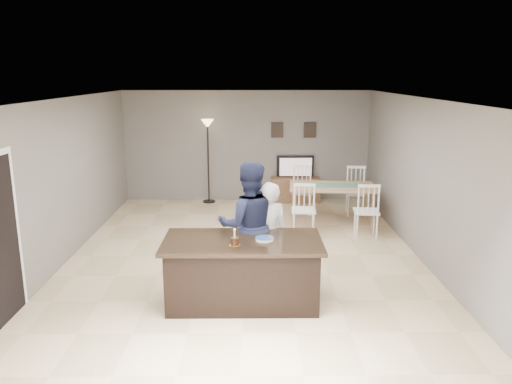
{
  "coord_description": "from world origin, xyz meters",
  "views": [
    {
      "loc": [
        0.13,
        -8.19,
        3.09
      ],
      "look_at": [
        0.2,
        -0.3,
        1.21
      ],
      "focal_mm": 35.0,
      "sensor_mm": 36.0,
      "label": 1
    }
  ],
  "objects_px": {
    "television": "(295,167)",
    "birthday_cake": "(235,241)",
    "tv_console": "(295,190)",
    "plate_stack": "(264,239)",
    "woman": "(268,235)",
    "dining_table": "(332,192)",
    "floor_lamp": "(208,138)",
    "man": "(249,225)",
    "kitchen_island": "(243,271)"
  },
  "relations": [
    {
      "from": "birthday_cake",
      "to": "tv_console",
      "type": "bearing_deg",
      "value": 77.32
    },
    {
      "from": "birthday_cake",
      "to": "plate_stack",
      "type": "distance_m",
      "value": 0.44
    },
    {
      "from": "kitchen_island",
      "to": "tv_console",
      "type": "distance_m",
      "value": 5.7
    },
    {
      "from": "woman",
      "to": "tv_console",
      "type": "bearing_deg",
      "value": -113.55
    },
    {
      "from": "television",
      "to": "plate_stack",
      "type": "relative_size",
      "value": 3.71
    },
    {
      "from": "tv_console",
      "to": "plate_stack",
      "type": "xyz_separation_m",
      "value": [
        -0.9,
        -5.58,
        0.62
      ]
    },
    {
      "from": "plate_stack",
      "to": "floor_lamp",
      "type": "height_order",
      "value": "floor_lamp"
    },
    {
      "from": "woman",
      "to": "dining_table",
      "type": "height_order",
      "value": "woman"
    },
    {
      "from": "television",
      "to": "dining_table",
      "type": "bearing_deg",
      "value": 107.08
    },
    {
      "from": "dining_table",
      "to": "floor_lamp",
      "type": "bearing_deg",
      "value": 150.36
    },
    {
      "from": "man",
      "to": "plate_stack",
      "type": "distance_m",
      "value": 0.6
    },
    {
      "from": "kitchen_island",
      "to": "floor_lamp",
      "type": "relative_size",
      "value": 1.06
    },
    {
      "from": "birthday_cake",
      "to": "woman",
      "type": "bearing_deg",
      "value": 58.36
    },
    {
      "from": "television",
      "to": "floor_lamp",
      "type": "bearing_deg",
      "value": 2.85
    },
    {
      "from": "man",
      "to": "woman",
      "type": "bearing_deg",
      "value": 175.02
    },
    {
      "from": "woman",
      "to": "birthday_cake",
      "type": "xyz_separation_m",
      "value": [
        -0.46,
        -0.75,
        0.16
      ]
    },
    {
      "from": "television",
      "to": "birthday_cake",
      "type": "relative_size",
      "value": 4.05
    },
    {
      "from": "kitchen_island",
      "to": "tv_console",
      "type": "xyz_separation_m",
      "value": [
        1.2,
        5.57,
        -0.15
      ]
    },
    {
      "from": "kitchen_island",
      "to": "television",
      "type": "bearing_deg",
      "value": 77.99
    },
    {
      "from": "television",
      "to": "birthday_cake",
      "type": "bearing_deg",
      "value": 77.47
    },
    {
      "from": "plate_stack",
      "to": "woman",
      "type": "bearing_deg",
      "value": 82.86
    },
    {
      "from": "plate_stack",
      "to": "dining_table",
      "type": "distance_m",
      "value": 4.0
    },
    {
      "from": "floor_lamp",
      "to": "television",
      "type": "bearing_deg",
      "value": 2.85
    },
    {
      "from": "television",
      "to": "woman",
      "type": "xyz_separation_m",
      "value": [
        -0.83,
        -5.09,
        -0.07
      ]
    },
    {
      "from": "man",
      "to": "floor_lamp",
      "type": "relative_size",
      "value": 0.93
    },
    {
      "from": "tv_console",
      "to": "woman",
      "type": "relative_size",
      "value": 0.76
    },
    {
      "from": "kitchen_island",
      "to": "floor_lamp",
      "type": "distance_m",
      "value": 5.72
    },
    {
      "from": "dining_table",
      "to": "floor_lamp",
      "type": "xyz_separation_m",
      "value": [
        -2.73,
        1.85,
        0.89
      ]
    },
    {
      "from": "tv_console",
      "to": "floor_lamp",
      "type": "relative_size",
      "value": 0.59
    },
    {
      "from": "man",
      "to": "kitchen_island",
      "type": "bearing_deg",
      "value": 76.31
    },
    {
      "from": "television",
      "to": "man",
      "type": "bearing_deg",
      "value": 77.64
    },
    {
      "from": "tv_console",
      "to": "man",
      "type": "bearing_deg",
      "value": -102.53
    },
    {
      "from": "man",
      "to": "tv_console",
      "type": "bearing_deg",
      "value": -107.51
    },
    {
      "from": "dining_table",
      "to": "tv_console",
      "type": "bearing_deg",
      "value": 112.14
    },
    {
      "from": "tv_console",
      "to": "woman",
      "type": "bearing_deg",
      "value": -99.44
    },
    {
      "from": "kitchen_island",
      "to": "floor_lamp",
      "type": "height_order",
      "value": "floor_lamp"
    },
    {
      "from": "tv_console",
      "to": "birthday_cake",
      "type": "distance_m",
      "value": 5.95
    },
    {
      "from": "dining_table",
      "to": "floor_lamp",
      "type": "relative_size",
      "value": 1.03
    },
    {
      "from": "man",
      "to": "dining_table",
      "type": "relative_size",
      "value": 0.89
    },
    {
      "from": "tv_console",
      "to": "dining_table",
      "type": "height_order",
      "value": "dining_table"
    },
    {
      "from": "tv_console",
      "to": "floor_lamp",
      "type": "bearing_deg",
      "value": -179.04
    },
    {
      "from": "television",
      "to": "dining_table",
      "type": "height_order",
      "value": "television"
    },
    {
      "from": "man",
      "to": "floor_lamp",
      "type": "height_order",
      "value": "floor_lamp"
    },
    {
      "from": "tv_console",
      "to": "man",
      "type": "height_order",
      "value": "man"
    },
    {
      "from": "plate_stack",
      "to": "tv_console",
      "type": "bearing_deg",
      "value": 80.79
    },
    {
      "from": "plate_stack",
      "to": "dining_table",
      "type": "bearing_deg",
      "value": 67.85
    },
    {
      "from": "television",
      "to": "plate_stack",
      "type": "height_order",
      "value": "television"
    },
    {
      "from": "man",
      "to": "floor_lamp",
      "type": "bearing_deg",
      "value": -83.5
    },
    {
      "from": "tv_console",
      "to": "plate_stack",
      "type": "bearing_deg",
      "value": -99.21
    },
    {
      "from": "tv_console",
      "to": "television",
      "type": "bearing_deg",
      "value": 90.0
    }
  ]
}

